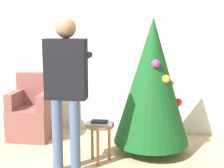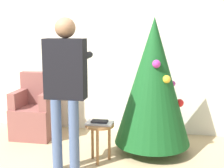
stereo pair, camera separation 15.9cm
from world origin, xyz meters
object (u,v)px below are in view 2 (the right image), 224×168
armchair (36,113)px  side_stool (100,131)px  person_standing (65,80)px  christmas_tree (153,81)px

armchair → side_stool: 1.40m
armchair → side_stool: (1.18, -0.75, 0.03)m
armchair → side_stool: size_ratio=2.00×
armchair → person_standing: (0.85, -1.04, 0.72)m
christmas_tree → armchair: christmas_tree is taller
christmas_tree → side_stool: bearing=-145.8°
christmas_tree → person_standing: christmas_tree is taller
armchair → person_standing: size_ratio=0.55×
christmas_tree → armchair: 1.94m
armchair → side_stool: armchair is taller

